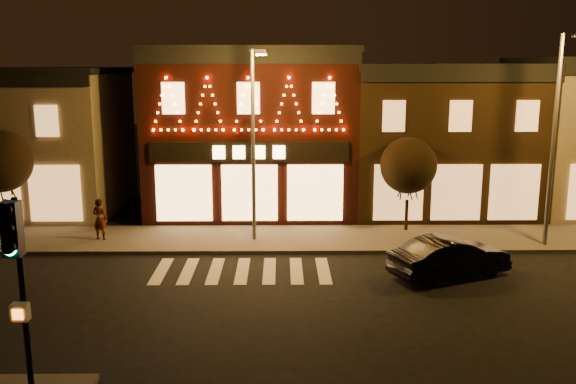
{
  "coord_description": "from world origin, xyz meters",
  "views": [
    {
      "loc": [
        1.43,
        -17.97,
        7.57
      ],
      "look_at": [
        1.69,
        4.0,
        2.98
      ],
      "focal_mm": 38.88,
      "sensor_mm": 36.0,
      "label": 1
    }
  ],
  "objects_px": {
    "traffic_signal_near": "(17,269)",
    "streetlamp_mid": "(254,131)",
    "dark_sedan": "(450,257)",
    "pedestrian": "(100,219)"
  },
  "relations": [
    {
      "from": "traffic_signal_near",
      "to": "streetlamp_mid",
      "type": "bearing_deg",
      "value": 74.01
    },
    {
      "from": "traffic_signal_near",
      "to": "dark_sedan",
      "type": "distance_m",
      "value": 14.96
    },
    {
      "from": "dark_sedan",
      "to": "pedestrian",
      "type": "bearing_deg",
      "value": 48.64
    },
    {
      "from": "streetlamp_mid",
      "to": "traffic_signal_near",
      "type": "bearing_deg",
      "value": -92.13
    },
    {
      "from": "dark_sedan",
      "to": "pedestrian",
      "type": "xyz_separation_m",
      "value": [
        -13.73,
        4.48,
        0.31
      ]
    },
    {
      "from": "traffic_signal_near",
      "to": "pedestrian",
      "type": "distance_m",
      "value": 14.34
    },
    {
      "from": "streetlamp_mid",
      "to": "dark_sedan",
      "type": "relative_size",
      "value": 1.8
    },
    {
      "from": "traffic_signal_near",
      "to": "pedestrian",
      "type": "relative_size",
      "value": 2.72
    },
    {
      "from": "traffic_signal_near",
      "to": "streetlamp_mid",
      "type": "distance_m",
      "value": 14.32
    },
    {
      "from": "streetlamp_mid",
      "to": "dark_sedan",
      "type": "xyz_separation_m",
      "value": [
        7.12,
        -4.23,
        -4.09
      ]
    }
  ]
}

